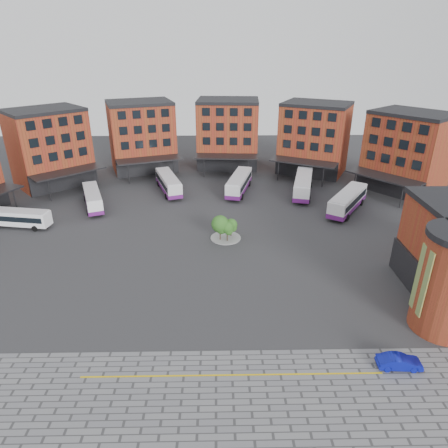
{
  "coord_description": "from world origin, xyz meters",
  "views": [
    {
      "loc": [
        0.84,
        -39.59,
        26.27
      ],
      "look_at": [
        1.69,
        8.29,
        4.0
      ],
      "focal_mm": 32.0,
      "sensor_mm": 36.0,
      "label": 1
    }
  ],
  "objects_px": {
    "tree_island": "(224,227)",
    "bus_a": "(18,217)",
    "bus_e": "(303,185)",
    "bus_f": "(348,201)",
    "bus_b": "(93,198)",
    "bus_d": "(239,183)",
    "blue_car": "(399,362)",
    "bus_c": "(168,183)"
  },
  "relations": [
    {
      "from": "bus_b",
      "to": "bus_e",
      "type": "height_order",
      "value": "bus_e"
    },
    {
      "from": "tree_island",
      "to": "bus_d",
      "type": "relative_size",
      "value": 0.36
    },
    {
      "from": "bus_c",
      "to": "blue_car",
      "type": "bearing_deg",
      "value": -79.54
    },
    {
      "from": "tree_island",
      "to": "bus_c",
      "type": "bearing_deg",
      "value": 116.85
    },
    {
      "from": "tree_island",
      "to": "bus_c",
      "type": "xyz_separation_m",
      "value": [
        -10.13,
        20.02,
        -0.31
      ]
    },
    {
      "from": "bus_f",
      "to": "blue_car",
      "type": "height_order",
      "value": "bus_f"
    },
    {
      "from": "bus_c",
      "to": "bus_f",
      "type": "relative_size",
      "value": 1.01
    },
    {
      "from": "bus_d",
      "to": "bus_e",
      "type": "height_order",
      "value": "bus_e"
    },
    {
      "from": "bus_e",
      "to": "tree_island",
      "type": "bearing_deg",
      "value": -114.96
    },
    {
      "from": "bus_a",
      "to": "tree_island",
      "type": "bearing_deg",
      "value": -89.19
    },
    {
      "from": "bus_b",
      "to": "bus_f",
      "type": "xyz_separation_m",
      "value": [
        42.91,
        -2.57,
        0.24
      ]
    },
    {
      "from": "bus_b",
      "to": "bus_c",
      "type": "relative_size",
      "value": 0.92
    },
    {
      "from": "tree_island",
      "to": "bus_e",
      "type": "height_order",
      "value": "tree_island"
    },
    {
      "from": "tree_island",
      "to": "bus_f",
      "type": "bearing_deg",
      "value": 26.12
    },
    {
      "from": "bus_c",
      "to": "bus_f",
      "type": "bearing_deg",
      "value": -36.37
    },
    {
      "from": "tree_island",
      "to": "bus_d",
      "type": "height_order",
      "value": "tree_island"
    },
    {
      "from": "tree_island",
      "to": "bus_d",
      "type": "xyz_separation_m",
      "value": [
        3.1,
        19.63,
        -0.26
      ]
    },
    {
      "from": "bus_b",
      "to": "bus_c",
      "type": "bearing_deg",
      "value": 10.53
    },
    {
      "from": "bus_e",
      "to": "blue_car",
      "type": "bearing_deg",
      "value": -75.83
    },
    {
      "from": "bus_a",
      "to": "blue_car",
      "type": "relative_size",
      "value": 2.6
    },
    {
      "from": "bus_a",
      "to": "blue_car",
      "type": "xyz_separation_m",
      "value": [
        46.16,
        -29.77,
        -1.0
      ]
    },
    {
      "from": "bus_a",
      "to": "bus_f",
      "type": "distance_m",
      "value": 52.28
    },
    {
      "from": "bus_f",
      "to": "bus_d",
      "type": "bearing_deg",
      "value": -173.78
    },
    {
      "from": "bus_c",
      "to": "blue_car",
      "type": "relative_size",
      "value": 3.05
    },
    {
      "from": "bus_a",
      "to": "bus_c",
      "type": "height_order",
      "value": "bus_c"
    },
    {
      "from": "tree_island",
      "to": "bus_a",
      "type": "distance_m",
      "value": 31.71
    },
    {
      "from": "bus_b",
      "to": "blue_car",
      "type": "xyz_separation_m",
      "value": [
        37.07,
        -37.64,
        -0.99
      ]
    },
    {
      "from": "bus_e",
      "to": "blue_car",
      "type": "distance_m",
      "value": 43.19
    },
    {
      "from": "bus_a",
      "to": "bus_e",
      "type": "xyz_separation_m",
      "value": [
        46.17,
        13.4,
        0.26
      ]
    },
    {
      "from": "bus_a",
      "to": "bus_d",
      "type": "height_order",
      "value": "bus_d"
    },
    {
      "from": "bus_e",
      "to": "bus_f",
      "type": "xyz_separation_m",
      "value": [
        5.84,
        -8.1,
        -0.04
      ]
    },
    {
      "from": "bus_a",
      "to": "bus_b",
      "type": "bearing_deg",
      "value": -39.55
    },
    {
      "from": "bus_b",
      "to": "bus_d",
      "type": "bearing_deg",
      "value": -5.33
    },
    {
      "from": "bus_d",
      "to": "bus_e",
      "type": "xyz_separation_m",
      "value": [
        11.73,
        -1.4,
        0.1
      ]
    },
    {
      "from": "bus_d",
      "to": "bus_e",
      "type": "bearing_deg",
      "value": 7.85
    },
    {
      "from": "tree_island",
      "to": "bus_f",
      "type": "height_order",
      "value": "tree_island"
    },
    {
      "from": "blue_car",
      "to": "tree_island",
      "type": "bearing_deg",
      "value": 33.58
    },
    {
      "from": "bus_b",
      "to": "blue_car",
      "type": "bearing_deg",
      "value": -66.06
    },
    {
      "from": "bus_e",
      "to": "blue_car",
      "type": "xyz_separation_m",
      "value": [
        -0.01,
        -43.17,
        -1.27
      ]
    },
    {
      "from": "bus_b",
      "to": "bus_d",
      "type": "distance_m",
      "value": 26.27
    },
    {
      "from": "bus_b",
      "to": "bus_d",
      "type": "xyz_separation_m",
      "value": [
        25.34,
        6.93,
        0.18
      ]
    },
    {
      "from": "bus_a",
      "to": "bus_e",
      "type": "distance_m",
      "value": 48.07
    }
  ]
}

